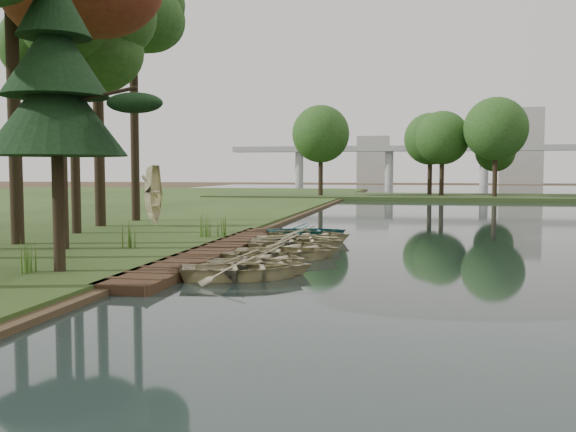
% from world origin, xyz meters
% --- Properties ---
extents(ground, '(300.00, 300.00, 0.00)m').
position_xyz_m(ground, '(0.00, 0.00, 0.00)').
color(ground, '#3D2F1D').
extents(boardwalk, '(1.60, 16.00, 0.30)m').
position_xyz_m(boardwalk, '(-1.60, 0.00, 0.15)').
color(boardwalk, '#342214').
rests_on(boardwalk, ground).
extents(peninsula, '(50.00, 14.00, 0.45)m').
position_xyz_m(peninsula, '(8.00, 50.00, 0.23)').
color(peninsula, '#2E401C').
rests_on(peninsula, ground).
extents(far_trees, '(45.60, 5.60, 8.80)m').
position_xyz_m(far_trees, '(4.67, 50.00, 6.43)').
color(far_trees, black).
rests_on(far_trees, peninsula).
extents(bridge, '(95.90, 4.00, 8.60)m').
position_xyz_m(bridge, '(12.31, 120.00, 7.08)').
color(bridge, '#A5A5A0').
rests_on(bridge, ground).
extents(building_a, '(10.00, 8.00, 18.00)m').
position_xyz_m(building_a, '(30.00, 140.00, 9.00)').
color(building_a, '#A5A5A0').
rests_on(building_a, ground).
extents(building_b, '(8.00, 8.00, 12.00)m').
position_xyz_m(building_b, '(-5.00, 145.00, 6.00)').
color(building_b, '#A5A5A0').
rests_on(building_b, ground).
extents(rowboat_0, '(4.06, 3.41, 0.72)m').
position_xyz_m(rowboat_0, '(0.75, -5.07, 0.41)').
color(rowboat_0, beige).
rests_on(rowboat_0, water).
extents(rowboat_1, '(3.37, 2.54, 0.66)m').
position_xyz_m(rowboat_1, '(0.97, -3.94, 0.38)').
color(rowboat_1, beige).
rests_on(rowboat_1, water).
extents(rowboat_2, '(3.72, 3.26, 0.64)m').
position_xyz_m(rowboat_2, '(0.73, -2.27, 0.37)').
color(rowboat_2, beige).
rests_on(rowboat_2, water).
extents(rowboat_3, '(3.58, 2.78, 0.68)m').
position_xyz_m(rowboat_3, '(1.08, -0.96, 0.39)').
color(rowboat_3, beige).
rests_on(rowboat_3, water).
extents(rowboat_4, '(4.21, 3.63, 0.73)m').
position_xyz_m(rowboat_4, '(1.23, 0.32, 0.42)').
color(rowboat_4, beige).
rests_on(rowboat_4, water).
extents(rowboat_5, '(4.00, 3.15, 0.75)m').
position_xyz_m(rowboat_5, '(1.04, 1.78, 0.43)').
color(rowboat_5, beige).
rests_on(rowboat_5, water).
extents(rowboat_6, '(3.69, 2.87, 0.70)m').
position_xyz_m(rowboat_6, '(0.80, 3.11, 0.40)').
color(rowboat_6, beige).
rests_on(rowboat_6, water).
extents(rowboat_7, '(3.95, 3.14, 0.74)m').
position_xyz_m(rowboat_7, '(1.06, 4.87, 0.42)').
color(rowboat_7, beige).
rests_on(rowboat_7, water).
extents(rowboat_8, '(4.15, 3.43, 0.74)m').
position_xyz_m(rowboat_8, '(0.71, 6.05, 0.42)').
color(rowboat_8, teal).
rests_on(rowboat_8, water).
extents(stored_rowboat, '(3.08, 2.21, 0.63)m').
position_xyz_m(stored_rowboat, '(-7.34, 7.97, 0.62)').
color(stored_rowboat, beige).
rests_on(stored_rowboat, bank).
extents(tree_4, '(4.84, 4.84, 10.75)m').
position_xyz_m(tree_4, '(-9.37, 3.93, 8.93)').
color(tree_4, black).
rests_on(tree_4, bank).
extents(tree_6, '(4.31, 4.31, 13.28)m').
position_xyz_m(tree_6, '(-9.93, 11.38, 11.55)').
color(tree_6, black).
rests_on(tree_6, bank).
extents(pine_tree, '(3.80, 3.80, 8.28)m').
position_xyz_m(pine_tree, '(-4.19, -6.20, 5.52)').
color(pine_tree, black).
rests_on(pine_tree, bank).
extents(reeds_0, '(0.60, 0.60, 0.90)m').
position_xyz_m(reeds_0, '(-4.86, -6.65, 0.75)').
color(reeds_0, '#3F661E').
rests_on(reeds_0, bank).
extents(reeds_1, '(0.60, 0.60, 0.93)m').
position_xyz_m(reeds_1, '(-4.71, -0.74, 0.77)').
color(reeds_1, '#3F661E').
rests_on(reeds_1, bank).
extents(reeds_2, '(0.60, 0.60, 1.01)m').
position_xyz_m(reeds_2, '(-3.23, 3.46, 0.81)').
color(reeds_2, '#3F661E').
rests_on(reeds_2, bank).
extents(reeds_3, '(0.60, 0.60, 0.90)m').
position_xyz_m(reeds_3, '(-2.60, 3.80, 0.75)').
color(reeds_3, '#3F661E').
rests_on(reeds_3, bank).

